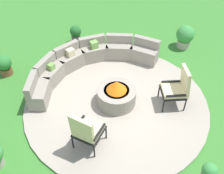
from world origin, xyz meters
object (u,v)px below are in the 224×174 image
object	(u,v)px
potted_plant_3	(208,174)
potted_plant_4	(76,34)
fire_pit	(116,94)
curved_stone_bench	(88,62)
potted_plant_0	(185,36)
lounge_chair_front_left	(86,130)
potted_plant_1	(4,65)
lounge_chair_front_right	(178,87)

from	to	relation	value
potted_plant_3	potted_plant_4	distance (m)	6.00
fire_pit	potted_plant_4	distance (m)	3.20
curved_stone_bench	potted_plant_0	world-z (taller)	curved_stone_bench
lounge_chair_front_left	potted_plant_3	size ratio (longest dim) A/B	1.89
lounge_chair_front_left	potted_plant_1	distance (m)	3.70
potted_plant_0	potted_plant_3	bearing A→B (deg)	-131.22
lounge_chair_front_right	potted_plant_0	world-z (taller)	lounge_chair_front_right
curved_stone_bench	potted_plant_4	bearing A→B (deg)	73.21
lounge_chair_front_left	fire_pit	bearing A→B (deg)	90.48
lounge_chair_front_left	lounge_chair_front_right	world-z (taller)	lounge_chair_front_left
potted_plant_1	potted_plant_4	distance (m)	2.55
curved_stone_bench	lounge_chair_front_right	bearing A→B (deg)	-66.02
lounge_chair_front_left	potted_plant_3	distance (m)	2.60
lounge_chair_front_right	potted_plant_1	size ratio (longest dim) A/B	1.80
curved_stone_bench	potted_plant_1	size ratio (longest dim) A/B	6.57
potted_plant_1	lounge_chair_front_right	bearing A→B (deg)	-50.13
lounge_chair_front_left	potted_plant_3	xyz separation A→B (m)	(1.51, -2.09, -0.30)
fire_pit	potted_plant_4	size ratio (longest dim) A/B	1.56
fire_pit	potted_plant_0	size ratio (longest dim) A/B	1.30
curved_stone_bench	lounge_chair_front_left	world-z (taller)	lounge_chair_front_left
potted_plant_4	potted_plant_3	bearing A→B (deg)	-93.87
fire_pit	lounge_chair_front_left	size ratio (longest dim) A/B	0.86
potted_plant_0	potted_plant_1	bearing A→B (deg)	159.23
potted_plant_1	lounge_chair_front_left	bearing A→B (deg)	-80.32
fire_pit	potted_plant_3	size ratio (longest dim) A/B	1.63
lounge_chair_front_right	potted_plant_0	distance (m)	2.82
fire_pit	lounge_chair_front_right	xyz separation A→B (m)	(1.22, -0.91, 0.29)
lounge_chair_front_left	potted_plant_3	bearing A→B (deg)	7.20
fire_pit	potted_plant_0	distance (m)	3.52
curved_stone_bench	lounge_chair_front_left	distance (m)	2.76
fire_pit	potted_plant_1	world-z (taller)	fire_pit
curved_stone_bench	potted_plant_0	bearing A→B (deg)	-12.51
lounge_chair_front_right	potted_plant_0	bearing A→B (deg)	-20.04
lounge_chair_front_right	curved_stone_bench	bearing A→B (deg)	54.98
potted_plant_1	curved_stone_bench	bearing A→B (deg)	-32.25
potted_plant_3	lounge_chair_front_right	bearing A→B (deg)	61.43
lounge_chair_front_left	lounge_chair_front_right	distance (m)	2.56
potted_plant_1	potted_plant_3	size ratio (longest dim) A/B	1.03
fire_pit	potted_plant_3	xyz separation A→B (m)	(0.17, -2.84, -0.01)
potted_plant_1	potted_plant_4	size ratio (longest dim) A/B	0.98
potted_plant_3	lounge_chair_front_left	bearing A→B (deg)	125.79
lounge_chair_front_left	potted_plant_0	xyz separation A→B (m)	(4.74, 1.60, -0.21)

